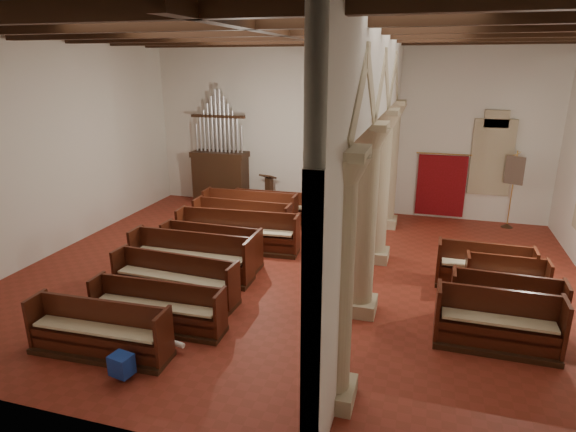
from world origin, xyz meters
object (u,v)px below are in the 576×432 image
Objects in this scene: pipe_organ at (220,168)px; aisle_pew_0 at (496,330)px; lectern at (269,193)px; processional_banner at (510,203)px; nave_pew_0 at (100,338)px.

pipe_organ is 11.85m from aisle_pew_0.
processional_banner reaches higher than lectern.
processional_banner is (10.18, -0.01, -0.55)m from pipe_organ.
aisle_pew_0 is at bearing -40.54° from pipe_organ.
pipe_organ reaches higher than lectern.
pipe_organ is 10.19m from nave_pew_0.
aisle_pew_0 is at bearing 15.96° from nave_pew_0.
pipe_organ is at bearing -165.74° from lectern.
pipe_organ reaches higher than processional_banner.
pipe_organ is at bearing 99.20° from nave_pew_0.
processional_banner is at bearing 81.61° from aisle_pew_0.
lectern is 8.24m from processional_banner.
lectern reaches higher than aisle_pew_0.
lectern is at bearing -155.44° from processional_banner.
pipe_organ is 1.73× the size of processional_banner.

